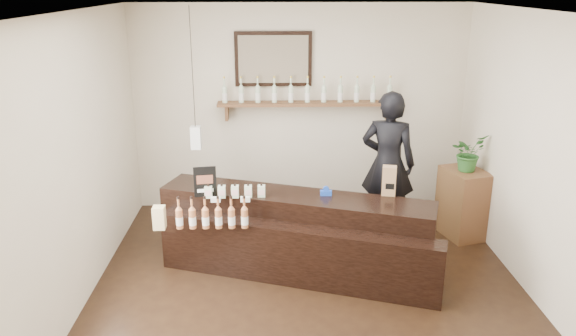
# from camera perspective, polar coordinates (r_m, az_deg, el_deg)

# --- Properties ---
(ground) EXTENTS (5.00, 5.00, 0.00)m
(ground) POSITION_cam_1_polar(r_m,az_deg,el_deg) (5.88, 2.22, -12.89)
(ground) COLOR black
(ground) RESTS_ON ground
(room_shell) EXTENTS (5.00, 5.00, 5.00)m
(room_shell) POSITION_cam_1_polar(r_m,az_deg,el_deg) (5.20, 2.45, 3.34)
(room_shell) COLOR beige
(room_shell) RESTS_ON ground
(back_wall_decor) EXTENTS (2.66, 0.96, 1.69)m
(back_wall_decor) POSITION_cam_1_polar(r_m,az_deg,el_deg) (7.50, 0.04, 8.48)
(back_wall_decor) COLOR brown
(back_wall_decor) RESTS_ON ground
(counter) EXTENTS (3.04, 1.75, 0.99)m
(counter) POSITION_cam_1_polar(r_m,az_deg,el_deg) (6.20, 0.66, -6.93)
(counter) COLOR black
(counter) RESTS_ON ground
(promo_sign) EXTENTS (0.24, 0.06, 0.34)m
(promo_sign) POSITION_cam_1_polar(r_m,az_deg,el_deg) (6.08, -8.43, -1.39)
(promo_sign) COLOR black
(promo_sign) RESTS_ON counter
(paper_bag) EXTENTS (0.17, 0.14, 0.32)m
(paper_bag) POSITION_cam_1_polar(r_m,az_deg,el_deg) (6.16, 10.22, -1.28)
(paper_bag) COLOR #956E48
(paper_bag) RESTS_ON counter
(tape_dispenser) EXTENTS (0.12, 0.05, 0.11)m
(tape_dispenser) POSITION_cam_1_polar(r_m,az_deg,el_deg) (6.10, 3.88, -2.44)
(tape_dispenser) COLOR #1942B3
(tape_dispenser) RESTS_ON counter
(side_cabinet) EXTENTS (0.57, 0.69, 0.86)m
(side_cabinet) POSITION_cam_1_polar(r_m,az_deg,el_deg) (7.34, 17.34, -3.41)
(side_cabinet) COLOR brown
(side_cabinet) RESTS_ON ground
(potted_plant) EXTENTS (0.54, 0.53, 0.45)m
(potted_plant) POSITION_cam_1_polar(r_m,az_deg,el_deg) (7.13, 17.84, 1.49)
(potted_plant) COLOR #285C25
(potted_plant) RESTS_ON side_cabinet
(shopkeeper) EXTENTS (0.87, 0.71, 2.06)m
(shopkeeper) POSITION_cam_1_polar(r_m,az_deg,el_deg) (7.01, 10.16, 1.36)
(shopkeeper) COLOR black
(shopkeeper) RESTS_ON ground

